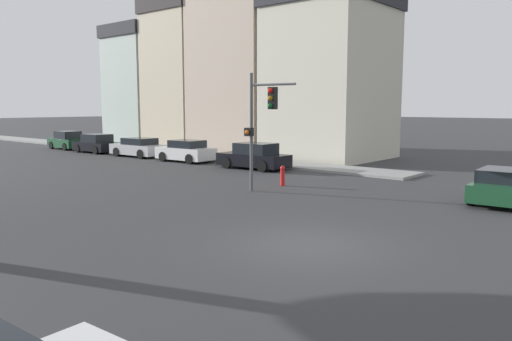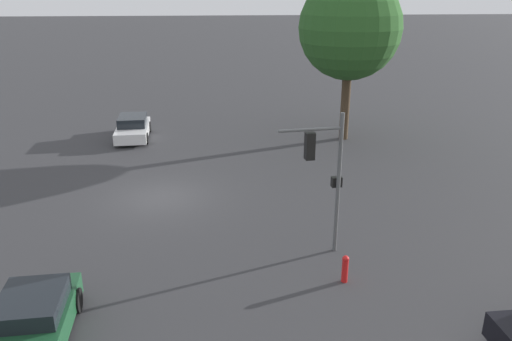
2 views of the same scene
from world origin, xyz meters
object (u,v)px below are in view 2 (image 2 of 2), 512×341
(street_tree, at_px, (350,28))
(crossing_car_0, at_px, (33,320))
(traffic_signal, at_px, (324,164))
(crossing_car_1, at_px, (133,128))
(fire_hydrant, at_px, (345,268))

(street_tree, bearing_deg, crossing_car_0, -36.04)
(crossing_car_0, bearing_deg, street_tree, 140.79)
(traffic_signal, height_order, crossing_car_1, traffic_signal)
(street_tree, xyz_separation_m, fire_hydrant, (15.55, -3.97, -6.05))
(crossing_car_0, height_order, fire_hydrant, crossing_car_0)
(crossing_car_0, relative_size, crossing_car_1, 0.90)
(traffic_signal, distance_m, crossing_car_1, 17.29)
(street_tree, height_order, traffic_signal, street_tree)
(crossing_car_1, height_order, fire_hydrant, crossing_car_1)
(crossing_car_0, distance_m, crossing_car_1, 18.82)
(crossing_car_1, bearing_deg, street_tree, 81.66)
(crossing_car_1, bearing_deg, traffic_signal, 27.11)
(crossing_car_0, xyz_separation_m, fire_hydrant, (-2.02, 8.81, -0.15))
(street_tree, bearing_deg, crossing_car_1, -95.56)
(street_tree, bearing_deg, fire_hydrant, -14.32)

